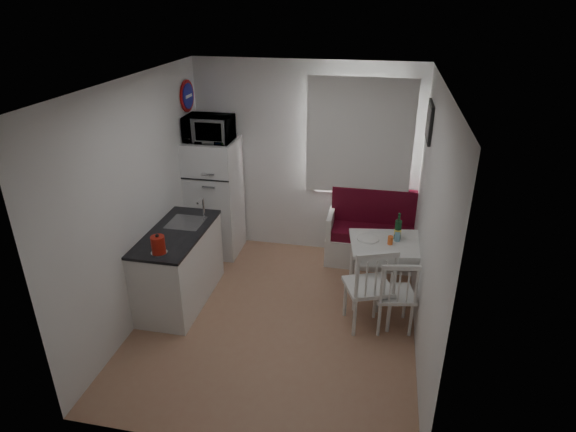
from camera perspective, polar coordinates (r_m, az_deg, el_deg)
name	(u,v)px	position (r m, az deg, el deg)	size (l,w,h in m)	color
floor	(278,318)	(5.54, -1.23, -12.02)	(3.00, 3.50, 0.02)	#AF7B5D
ceiling	(275,82)	(4.49, -1.54, 15.55)	(3.00, 3.50, 0.02)	white
wall_back	(305,160)	(6.47, 2.08, 6.63)	(3.00, 0.02, 2.60)	white
wall_front	(221,317)	(3.42, -7.98, -11.78)	(3.00, 0.02, 2.60)	white
wall_left	(140,202)	(5.38, -17.14, 1.60)	(0.02, 3.50, 2.60)	white
wall_right	(429,227)	(4.80, 16.40, -1.21)	(0.02, 3.50, 2.60)	white
window	(359,140)	(6.28, 8.46, 8.89)	(1.22, 0.06, 1.47)	white
curtain	(359,138)	(6.20, 8.45, 9.16)	(1.35, 0.02, 1.50)	white
kitchen_counter	(180,266)	(5.75, -12.72, -5.75)	(0.62, 1.32, 1.16)	white
wall_sign	(188,96)	(6.38, -11.79, 13.76)	(0.40, 0.40, 0.03)	navy
picture_frame	(429,122)	(5.59, 16.39, 10.68)	(0.04, 0.52, 0.42)	black
bench	(379,240)	(6.56, 10.72, -2.80)	(1.39, 0.53, 0.99)	white
dining_table	(394,249)	(5.67, 12.41, -3.83)	(1.08, 0.83, 0.74)	white
chair_left	(369,281)	(5.11, 9.53, -7.57)	(0.60, 0.59, 0.53)	white
chair_right	(395,289)	(5.17, 12.59, -8.45)	(0.48, 0.46, 0.47)	white
fridge	(215,197)	(6.62, -8.64, 2.19)	(0.64, 0.64, 1.61)	white
microwave	(209,128)	(6.27, -9.36, 10.20)	(0.59, 0.40, 0.33)	white
kettle	(158,245)	(5.05, -15.13, -3.32)	(0.17, 0.17, 0.23)	#A7190D
wine_bottle	(398,226)	(5.65, 12.93, -1.19)	(0.08, 0.08, 0.33)	#133C1E
drinking_glass_orange	(390,240)	(5.57, 12.02, -2.83)	(0.06, 0.06, 0.10)	orange
drinking_glass_blue	(397,237)	(5.66, 12.83, -2.41)	(0.06, 0.06, 0.11)	#77B3CA
plate	(368,239)	(5.65, 9.46, -2.65)	(0.26, 0.26, 0.02)	white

